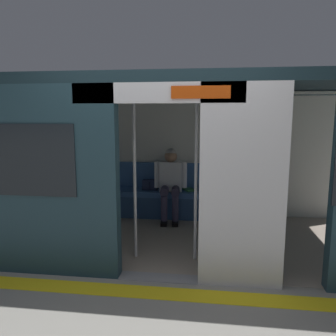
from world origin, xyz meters
TOP-DOWN VIEW (x-y plane):
  - ground_plane at (0.00, 0.00)m, footprint 60.00×60.00m
  - platform_edge_strip at (0.00, 0.30)m, footprint 8.00×0.24m
  - train_car at (0.05, -1.16)m, footprint 6.40×2.67m
  - bench_seat at (0.00, -2.16)m, footprint 2.63×0.44m
  - person_seated at (0.13, -2.11)m, footprint 0.55×0.69m
  - handbag at (0.49, -2.23)m, footprint 0.26×0.15m
  - book at (-0.18, -2.25)m, footprint 0.24×0.27m
  - grab_pole_door at (0.37, -0.51)m, footprint 0.04×0.04m
  - grab_pole_far at (-0.37, -0.54)m, footprint 0.04×0.04m

SIDE VIEW (x-z plane):
  - ground_plane at x=0.00m, z-range 0.00..0.00m
  - platform_edge_strip at x=0.00m, z-range 0.00..0.01m
  - bench_seat at x=0.00m, z-range 0.12..0.59m
  - book at x=-0.18m, z-range 0.46..0.49m
  - handbag at x=0.49m, z-range 0.46..0.63m
  - person_seated at x=0.13m, z-range 0.09..1.28m
  - grab_pole_door at x=0.37m, z-range 0.00..2.04m
  - grab_pole_far at x=-0.37m, z-range 0.00..2.04m
  - train_car at x=0.05m, z-range 0.35..2.53m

